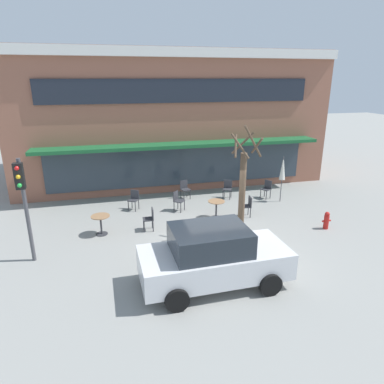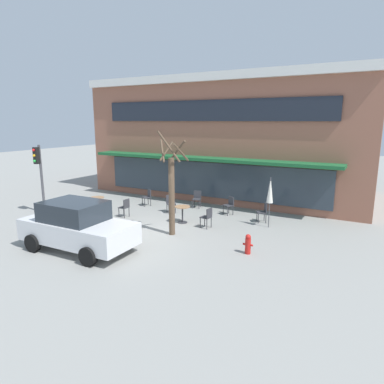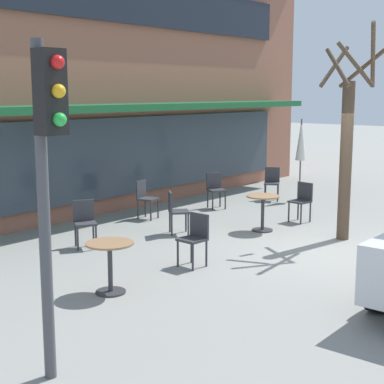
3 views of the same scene
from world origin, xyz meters
name	(u,v)px [view 3 (image 3 of 3)]	position (x,y,z in m)	size (l,w,h in m)	color
ground_plane	(340,255)	(0.00, 0.00, 0.00)	(80.00, 80.00, 0.00)	gray
building_facade	(15,70)	(0.00, 9.96, 3.51)	(16.45, 9.10, 7.03)	#935B47
cafe_table_near_wall	(110,259)	(-4.04, 1.64, 0.52)	(0.70, 0.70, 0.76)	#333338
cafe_table_streetside	(263,207)	(0.67, 2.12, 0.52)	(0.70, 0.70, 0.76)	#333338
patio_umbrella_green_folded	(301,140)	(4.29, 3.33, 1.63)	(0.28, 0.28, 2.20)	#4C4C51
cafe_chair_0	(175,209)	(-0.73, 3.33, 0.53)	(0.56, 0.56, 0.89)	#333338
cafe_chair_1	(272,181)	(3.85, 3.93, 0.53)	(0.55, 0.55, 0.89)	#333338
cafe_chair_2	(145,196)	(-0.06, 4.88, 0.53)	(0.49, 0.49, 0.89)	#333338
cafe_chair_3	(215,187)	(1.99, 4.42, 0.53)	(0.55, 0.55, 0.89)	#333338
cafe_chair_4	(85,220)	(-2.60, 3.95, 0.53)	(0.55, 0.55, 0.89)	#333338
cafe_chair_5	(195,235)	(-2.19, 1.57, 0.53)	(0.41, 0.41, 0.89)	#333338
cafe_chair_6	(302,199)	(2.01, 1.95, 0.53)	(0.45, 0.45, 0.89)	#333338
street_tree	(347,146)	(1.14, 0.50, 1.87)	(1.11, 1.07, 4.17)	brown
traffic_light_pole	(48,156)	(-6.17, 0.08, 2.30)	(0.26, 0.44, 3.40)	#47474C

